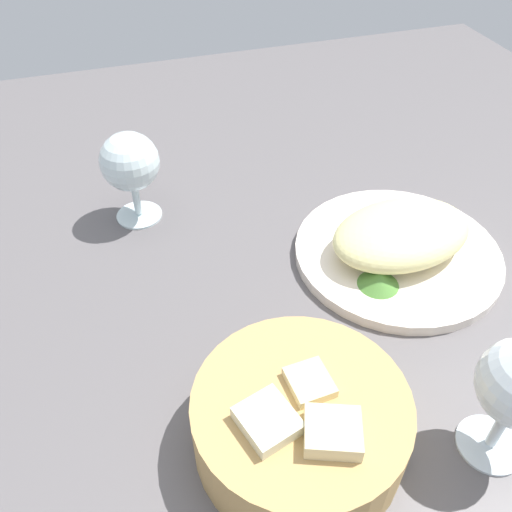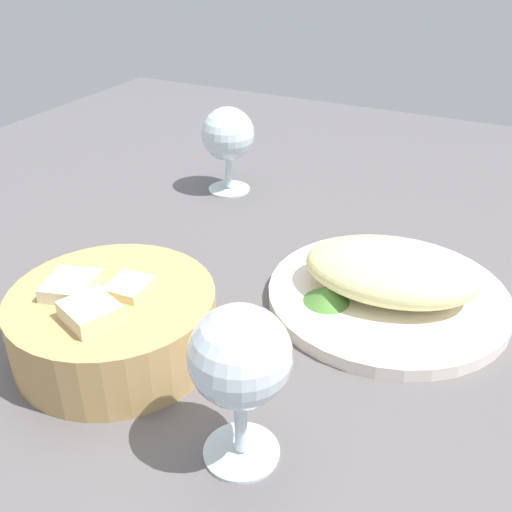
{
  "view_description": "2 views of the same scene",
  "coord_description": "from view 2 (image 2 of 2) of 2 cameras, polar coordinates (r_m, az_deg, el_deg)",
  "views": [
    {
      "loc": [
        18.25,
        42.77,
        46.21
      ],
      "look_at": [
        4.33,
        -1.04,
        4.42
      ],
      "focal_mm": 38.0,
      "sensor_mm": 36.0,
      "label": 1
    },
    {
      "loc": [
        -25.29,
        53.9,
        36.56
      ],
      "look_at": [
        0.23,
        3.27,
        3.7
      ],
      "focal_mm": 41.91,
      "sensor_mm": 36.0,
      "label": 2
    }
  ],
  "objects": [
    {
      "name": "plate",
      "position": [
        0.65,
        12.32,
        -3.98
      ],
      "size": [
        25.56,
        25.56,
        1.4
      ],
      "primitive_type": "cylinder",
      "color": "white",
      "rests_on": "ground_plane"
    },
    {
      "name": "ground_plane",
      "position": [
        0.7,
        1.37,
        -2.16
      ],
      "size": [
        140.0,
        140.0,
        2.0
      ],
      "primitive_type": "cube",
      "color": "#5A5658"
    },
    {
      "name": "omelette",
      "position": [
        0.64,
        12.63,
        -1.56
      ],
      "size": [
        19.51,
        14.31,
        5.1
      ],
      "primitive_type": "ellipsoid",
      "rotation": [
        0.0,
        0.0,
        0.13
      ],
      "color": "beige",
      "rests_on": "plate"
    },
    {
      "name": "bread_basket",
      "position": [
        0.57,
        -13.52,
        -6.12
      ],
      "size": [
        19.06,
        19.06,
        8.02
      ],
      "color": "tan",
      "rests_on": "ground_plane"
    },
    {
      "name": "wine_glass_near",
      "position": [
        0.88,
        -2.7,
        11.29
      ],
      "size": [
        7.69,
        7.69,
        12.6
      ],
      "color": "silver",
      "rests_on": "ground_plane"
    },
    {
      "name": "lettuce_garnish",
      "position": [
        0.62,
        6.77,
        -3.62
      ],
      "size": [
        4.86,
        4.86,
        1.77
      ],
      "primitive_type": "cone",
      "color": "#4C8435",
      "rests_on": "plate"
    },
    {
      "name": "wine_glass_far",
      "position": [
        0.43,
        -1.55,
        -10.05
      ],
      "size": [
        7.5,
        7.5,
        13.43
      ],
      "color": "silver",
      "rests_on": "ground_plane"
    }
  ]
}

